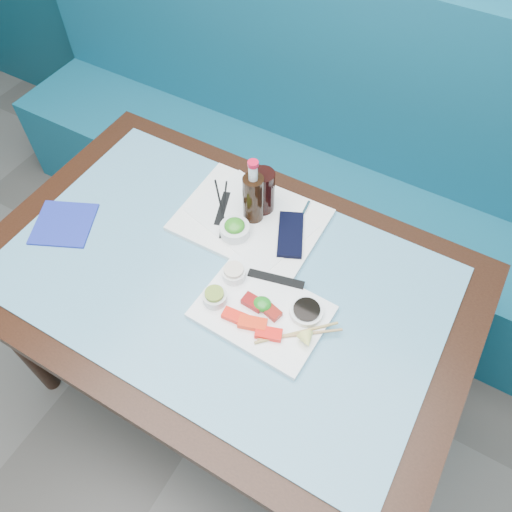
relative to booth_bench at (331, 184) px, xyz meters
The scene contains 34 objects.
booth_bench is the anchor object (origin of this frame).
dining_table 0.89m from the booth_bench, 90.00° to the right, with size 1.40×0.90×0.75m.
glass_top 0.92m from the booth_bench, 90.00° to the right, with size 1.22×0.76×0.01m, color #5893B0.
sashimi_plate 0.98m from the booth_bench, 79.88° to the right, with size 0.33×0.24×0.02m, color white.
salmon_left 1.03m from the booth_bench, 83.43° to the right, with size 0.07×0.03×0.02m, color #F91909.
salmon_mid 1.04m from the booth_bench, 80.41° to the right, with size 0.07×0.04×0.02m, color #FF2A0A.
salmon_right 1.05m from the booth_bench, 77.53° to the right, with size 0.07×0.03×0.02m, color #FF110A.
tuna_left 0.98m from the booth_bench, 81.72° to the right, with size 0.06×0.04×0.02m, color maroon.
tuna_right 0.99m from the booth_bench, 78.26° to the right, with size 0.05×0.03×0.02m, color maroon.
seaweed_garnish 0.98m from the booth_bench, 80.08° to the right, with size 0.05×0.05×0.03m, color #1E831E.
ramekin_wasabi 1.01m from the booth_bench, 87.92° to the right, with size 0.07×0.07×0.03m, color silver.
wasabi_fill 1.02m from the booth_bench, 87.92° to the right, with size 0.05×0.05×0.01m, color olive.
ramekin_ginger 0.93m from the booth_bench, 87.35° to the right, with size 0.07×0.07×0.03m, color white.
ginger_fill 0.94m from the booth_bench, 87.35° to the right, with size 0.05×0.05×0.01m, color beige.
soy_dish 0.97m from the booth_bench, 72.55° to the right, with size 0.09×0.09×0.02m, color white.
soy_fill 0.97m from the booth_bench, 72.55° to the right, with size 0.07×0.07×0.01m, color black.
lemon_wedge 1.06m from the booth_bench, 71.71° to the right, with size 0.04×0.04×0.03m, color #FFFB78.
chopstick_sleeve 0.89m from the booth_bench, 79.62° to the right, with size 0.16×0.02×0.00m, color black.
wooden_chopstick_a 1.03m from the booth_bench, 73.45° to the right, with size 0.01×0.01×0.22m, color tan.
wooden_chopstick_b 1.03m from the booth_bench, 72.87° to the right, with size 0.01×0.01×0.22m, color tan.
serving_tray 0.74m from the booth_bench, 92.59° to the right, with size 0.42×0.32×0.02m, color white.
paper_placemat 0.74m from the booth_bench, 92.59° to the right, with size 0.34×0.24×0.00m, color white.
seaweed_bowl 0.82m from the booth_bench, 93.13° to the right, with size 0.09×0.09×0.04m, color silver.
seaweed_salad 0.83m from the booth_bench, 93.13° to the right, with size 0.06×0.06×0.03m, color #30891F.
cola_glass 0.74m from the booth_bench, 91.84° to the right, with size 0.07×0.07×0.15m, color black.
navy_pouch 0.75m from the booth_bench, 80.36° to the right, with size 0.07×0.17×0.01m, color black.
fork 0.67m from the booth_bench, 79.10° to the right, with size 0.01×0.01×0.08m, color silver.
black_chopstick_a 0.76m from the booth_bench, 101.30° to the right, with size 0.01×0.01×0.24m, color black.
black_chopstick_b 0.76m from the booth_bench, 100.61° to the right, with size 0.01×0.01×0.23m, color black.
tray_sleeve 0.76m from the booth_bench, 100.96° to the right, with size 0.02×0.14×0.00m, color black.
cola_bottle_body 0.78m from the booth_bench, 92.32° to the right, with size 0.06×0.06×0.18m, color black.
cola_bottle_neck 0.85m from the booth_bench, 92.32° to the right, with size 0.03×0.03×0.05m, color white.
cola_bottle_cap 0.87m from the booth_bench, 92.32° to the right, with size 0.03×0.03×0.01m, color red.
blue_napkin 1.12m from the booth_bench, 119.22° to the right, with size 0.17×0.17×0.01m, color navy.
Camera 1 is at (0.47, 0.82, 1.93)m, focal length 35.00 mm.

